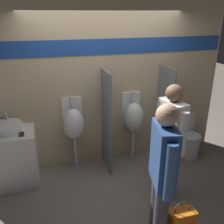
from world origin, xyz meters
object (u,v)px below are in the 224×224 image
cell_phone (21,134)px  toilet (187,139)px  sink_basin (7,127)px  person_with_lanyard (162,173)px  shopping_bag (181,222)px  urinal_near_counter (74,124)px  person_in_vest (170,138)px  urinal_far (134,117)px

cell_phone → toilet: toilet is taller
sink_basin → person_with_lanyard: bearing=-44.9°
cell_phone → shopping_bag: bearing=-39.9°
sink_basin → urinal_near_counter: bearing=4.3°
sink_basin → toilet: (3.02, -0.07, -0.61)m
shopping_bag → urinal_near_counter: bearing=119.7°
person_with_lanyard → shopping_bag: 0.82m
person_in_vest → shopping_bag: bearing=158.7°
urinal_near_counter → person_in_vest: size_ratio=0.75×
cell_phone → person_in_vest: (1.92, -0.78, 0.05)m
person_with_lanyard → cell_phone: bearing=57.3°
sink_basin → cell_phone: (0.21, -0.17, -0.05)m
person_in_vest → toilet: bearing=-53.6°
toilet → person_with_lanyard: bearing=-130.5°
sink_basin → urinal_near_counter: (0.99, 0.07, -0.10)m
urinal_near_counter → person_in_vest: person_in_vest is taller
sink_basin → cell_phone: size_ratio=3.12×
sink_basin → urinal_near_counter: size_ratio=0.35×
shopping_bag → person_with_lanyard: bearing=-178.6°
cell_phone → urinal_near_counter: bearing=17.8°
sink_basin → toilet: size_ratio=0.50×
person_in_vest → shopping_bag: person_in_vest is taller
cell_phone → urinal_far: size_ratio=0.11×
sink_basin → urinal_far: 2.01m
urinal_far → toilet: urinal_far is taller
urinal_near_counter → person_in_vest: bearing=-42.1°
toilet → person_with_lanyard: (-1.36, -1.59, 0.62)m
person_in_vest → person_with_lanyard: size_ratio=0.98×
urinal_far → toilet: bearing=-8.0°
person_in_vest → person_with_lanyard: (-0.47, -0.70, 0.02)m
sink_basin → urinal_far: bearing=2.1°
urinal_near_counter → shopping_bag: bearing=-60.3°
sink_basin → person_in_vest: person_in_vest is taller
urinal_far → shopping_bag: (-0.03, -1.73, -0.64)m
cell_phone → shopping_bag: cell_phone is taller
sink_basin → urinal_far: urinal_far is taller
person_with_lanyard → shopping_bag: size_ratio=3.50×
urinal_far → shopping_bag: bearing=-91.1°
urinal_far → person_in_vest: bearing=-83.1°
sink_basin → urinal_far: size_ratio=0.35×
cell_phone → toilet: bearing=2.2°
person_with_lanyard → person_in_vest: bearing=-20.7°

